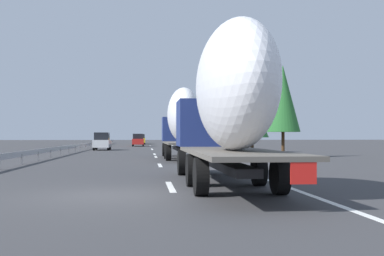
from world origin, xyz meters
TOP-DOWN VIEW (x-y plane):
  - ground_plane at (40.00, 0.00)m, footprint 260.00×260.00m
  - lane_stripe_0 at (2.00, -1.80)m, footprint 3.20×0.20m
  - lane_stripe_1 at (12.93, -1.80)m, footprint 3.20×0.20m
  - lane_stripe_2 at (23.32, -1.80)m, footprint 3.20×0.20m
  - lane_stripe_3 at (28.61, -1.80)m, footprint 3.20×0.20m
  - lane_stripe_4 at (42.40, -1.80)m, footprint 3.20×0.20m
  - lane_stripe_5 at (45.35, -1.80)m, footprint 3.20×0.20m
  - lane_stripe_6 at (63.79, -1.80)m, footprint 3.20×0.20m
  - edge_line_right at (45.00, -5.50)m, footprint 110.00×0.20m
  - truck_lead at (20.17, -3.60)m, footprint 12.39×2.55m
  - truck_trailing at (1.62, -3.60)m, footprint 12.30×2.55m
  - car_red_compact at (60.01, 0.12)m, footprint 4.76×1.77m
  - car_white_van at (40.85, 3.88)m, footprint 4.13×1.78m
  - car_yellow_coupe at (75.63, -0.07)m, footprint 4.14×1.80m
  - car_black_suv at (85.48, -0.01)m, footprint 4.68×1.82m
  - road_sign at (33.77, -6.70)m, footprint 0.10×0.90m
  - tree_0 at (85.32, -12.87)m, footprint 3.89×3.89m
  - tree_1 at (72.15, -11.07)m, footprint 3.54×3.54m
  - tree_2 at (21.61, -11.36)m, footprint 2.60×2.60m
  - tree_3 at (33.04, -11.59)m, footprint 3.38×3.38m
  - tree_4 at (32.30, -10.05)m, footprint 3.33×3.33m
  - tree_5 at (70.45, -10.60)m, footprint 3.78×3.78m
  - guardrail_median at (43.00, 6.00)m, footprint 94.00×0.10m

SIDE VIEW (x-z plane):
  - ground_plane at x=40.00m, z-range 0.00..0.00m
  - lane_stripe_0 at x=2.00m, z-range 0.00..0.01m
  - lane_stripe_1 at x=12.93m, z-range 0.00..0.01m
  - lane_stripe_2 at x=23.32m, z-range 0.00..0.01m
  - lane_stripe_3 at x=28.61m, z-range 0.00..0.01m
  - lane_stripe_4 at x=42.40m, z-range 0.00..0.01m
  - lane_stripe_5 at x=45.35m, z-range 0.00..0.01m
  - lane_stripe_6 at x=63.79m, z-range 0.00..0.01m
  - edge_line_right at x=45.00m, z-range 0.00..0.01m
  - guardrail_median at x=43.00m, z-range 0.20..0.96m
  - car_black_suv at x=85.48m, z-range 0.01..1.85m
  - car_yellow_coupe at x=75.63m, z-range 0.00..1.93m
  - car_red_compact at x=60.01m, z-range 0.00..1.93m
  - car_white_van at x=40.85m, z-range -0.01..1.98m
  - road_sign at x=33.77m, z-range 0.62..3.86m
  - truck_lead at x=20.17m, z-range 0.21..5.15m
  - truck_trailing at x=1.62m, z-range 0.23..5.21m
  - tree_3 at x=33.04m, z-range 0.72..6.22m
  - tree_5 at x=70.45m, z-range 0.71..7.16m
  - tree_1 at x=72.15m, z-range 0.72..7.35m
  - tree_0 at x=85.32m, z-range 0.77..7.39m
  - tree_4 at x=32.30m, z-range 0.89..7.56m
  - tree_2 at x=21.61m, z-range 0.95..7.95m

